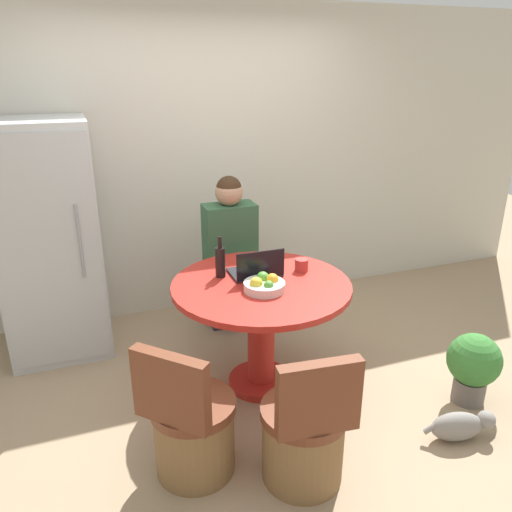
{
  "coord_description": "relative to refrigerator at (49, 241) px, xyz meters",
  "views": [
    {
      "loc": [
        -1.02,
        -2.61,
        2.1
      ],
      "look_at": [
        0.02,
        0.25,
        0.93
      ],
      "focal_mm": 35.0,
      "sensor_mm": 36.0,
      "label": 1
    }
  ],
  "objects": [
    {
      "name": "refrigerator",
      "position": [
        0.0,
        0.0,
        0.0
      ],
      "size": [
        0.71,
        0.71,
        1.76
      ],
      "color": "silver",
      "rests_on": "ground_plane"
    },
    {
      "name": "bottle",
      "position": [
        1.07,
        -0.83,
        0.01
      ],
      "size": [
        0.07,
        0.07,
        0.28
      ],
      "color": "black",
      "rests_on": "dining_table"
    },
    {
      "name": "person_seated",
      "position": [
        1.31,
        -0.22,
        -0.15
      ],
      "size": [
        0.4,
        0.37,
        1.32
      ],
      "rotation": [
        0.0,
        0.0,
        3.14
      ],
      "color": "#2D2D38",
      "rests_on": "ground_plane"
    },
    {
      "name": "cat",
      "position": [
        2.21,
        -1.95,
        -0.78
      ],
      "size": [
        0.44,
        0.2,
        0.18
      ],
      "rotation": [
        0.0,
        0.0,
        6.05
      ],
      "color": "gray",
      "rests_on": "ground_plane"
    },
    {
      "name": "wall_back",
      "position": [
        1.27,
        0.4,
        0.42
      ],
      "size": [
        7.0,
        0.06,
        2.6
      ],
      "color": "beige",
      "rests_on": "ground_plane"
    },
    {
      "name": "chair_near_left_corner",
      "position": [
        0.66,
        -1.64,
        -0.61
      ],
      "size": [
        0.53,
        0.53,
        0.83
      ],
      "rotation": [
        0.0,
        0.0,
        2.35
      ],
      "color": "brown",
      "rests_on": "ground_plane"
    },
    {
      "name": "laptop",
      "position": [
        1.3,
        -0.9,
        -0.06
      ],
      "size": [
        0.33,
        0.25,
        0.2
      ],
      "rotation": [
        0.0,
        0.0,
        3.14
      ],
      "color": "#232328",
      "rests_on": "dining_table"
    },
    {
      "name": "ground_plane",
      "position": [
        1.27,
        -1.17,
        -0.88
      ],
      "size": [
        12.0,
        12.0,
        0.0
      ],
      "primitive_type": "plane",
      "color": "#9E8466"
    },
    {
      "name": "chair_near_camera",
      "position": [
        1.2,
        -1.9,
        -0.61
      ],
      "size": [
        0.46,
        0.47,
        0.83
      ],
      "rotation": [
        0.0,
        0.0,
        3.04
      ],
      "color": "brown",
      "rests_on": "ground_plane"
    },
    {
      "name": "fruit_bowl",
      "position": [
        1.27,
        -1.14,
        -0.06
      ],
      "size": [
        0.26,
        0.26,
        0.1
      ],
      "color": "beige",
      "rests_on": "dining_table"
    },
    {
      "name": "dining_table",
      "position": [
        1.29,
        -1.02,
        -0.3
      ],
      "size": [
        1.17,
        1.17,
        0.78
      ],
      "color": "#B2261E",
      "rests_on": "ground_plane"
    },
    {
      "name": "coffee_cup",
      "position": [
        1.62,
        -0.93,
        -0.06
      ],
      "size": [
        0.09,
        0.09,
        0.08
      ],
      "color": "#B2332D",
      "rests_on": "dining_table"
    },
    {
      "name": "potted_plant",
      "position": [
        2.52,
        -1.67,
        -0.6
      ],
      "size": [
        0.34,
        0.34,
        0.49
      ],
      "color": "slate",
      "rests_on": "ground_plane"
    }
  ]
}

